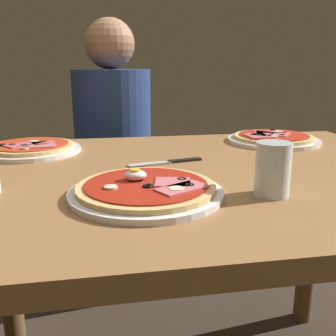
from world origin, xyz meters
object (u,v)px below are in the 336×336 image
(knife, at_px, (171,162))
(water_glass_near, at_px, (273,172))
(dining_table, at_px, (196,213))
(pizza_across_left, at_px, (273,138))
(diner_person, at_px, (114,169))
(pizza_across_right, at_px, (31,148))
(pizza_foreground, at_px, (146,190))

(knife, bearing_deg, water_glass_near, -63.03)
(water_glass_near, height_order, knife, water_glass_near)
(dining_table, xyz_separation_m, pizza_across_left, (0.32, 0.28, 0.12))
(dining_table, relative_size, knife, 6.28)
(knife, xyz_separation_m, diner_person, (-0.12, 0.70, -0.20))
(water_glass_near, bearing_deg, pizza_across_right, 137.40)
(dining_table, bearing_deg, pizza_across_right, 147.84)
(pizza_foreground, height_order, pizza_across_right, pizza_foreground)
(pizza_across_left, xyz_separation_m, pizza_across_right, (-0.74, -0.02, -0.00))
(dining_table, height_order, water_glass_near, water_glass_near)
(pizza_foreground, distance_m, pizza_across_right, 0.51)
(pizza_across_left, relative_size, knife, 1.49)
(dining_table, bearing_deg, diner_person, 102.40)
(diner_person, bearing_deg, water_glass_near, 105.02)
(pizza_foreground, height_order, pizza_across_left, pizza_foreground)
(dining_table, xyz_separation_m, diner_person, (-0.17, 0.77, -0.09))
(pizza_across_left, distance_m, pizza_across_right, 0.74)
(knife, bearing_deg, dining_table, -55.99)
(pizza_across_right, bearing_deg, water_glass_near, -42.60)
(dining_table, relative_size, diner_person, 1.04)
(knife, bearing_deg, diner_person, 99.73)
(pizza_across_right, height_order, water_glass_near, water_glass_near)
(pizza_across_left, relative_size, diner_person, 0.25)
(dining_table, xyz_separation_m, pizza_across_right, (-0.42, 0.26, 0.12))
(pizza_across_left, distance_m, knife, 0.43)
(dining_table, relative_size, pizza_foreground, 4.17)
(pizza_across_left, bearing_deg, pizza_across_right, -178.45)
(pizza_foreground, distance_m, pizza_across_left, 0.65)
(pizza_across_right, distance_m, knife, 0.41)
(dining_table, bearing_deg, knife, 124.01)
(diner_person, bearing_deg, pizza_across_left, 135.21)
(dining_table, distance_m, pizza_foreground, 0.26)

